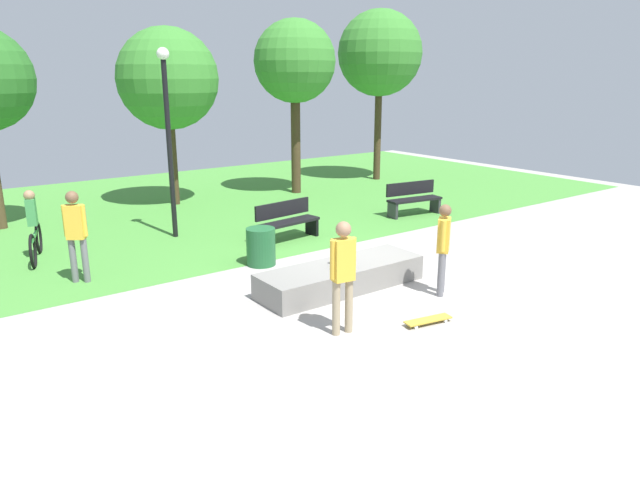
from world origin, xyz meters
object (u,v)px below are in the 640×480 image
object	(u,v)px
tree_leaning_ash	(380,54)
park_bench_far_left	(287,220)
skateboard_by_ledge	(428,320)
cyclist_on_bicycle	(34,230)
skater_watching	(443,243)
tree_young_birch	(168,79)
backpack_on_ledge	(342,256)
tree_broad_elm	(295,63)
pedestrian_with_backpack	(76,228)
lamp_post	(168,126)
concrete_ledge	(341,277)
skater_performing_trick	(343,269)
trash_bin	(261,247)
park_bench_by_oak	(413,198)

from	to	relation	value
tree_leaning_ash	park_bench_far_left	bearing A→B (deg)	-145.31
skateboard_by_ledge	cyclist_on_bicycle	xyz separation A→B (m)	(-4.24, 7.24, 0.57)
skater_watching	tree_young_birch	bearing A→B (deg)	94.68
backpack_on_ledge	tree_broad_elm	distance (m)	9.79
tree_leaning_ash	pedestrian_with_backpack	world-z (taller)	tree_leaning_ash
tree_leaning_ash	cyclist_on_bicycle	distance (m)	13.36
tree_broad_elm	cyclist_on_bicycle	distance (m)	9.63
skateboard_by_ledge	tree_broad_elm	distance (m)	11.66
park_bench_far_left	lamp_post	size ratio (longest dim) A/B	0.38
tree_broad_elm	tree_young_birch	bearing A→B (deg)	170.64
concrete_ledge	pedestrian_with_backpack	world-z (taller)	pedestrian_with_backpack
skater_watching	park_bench_far_left	distance (m)	4.61
tree_broad_elm	pedestrian_with_backpack	size ratio (longest dim) A/B	3.14
skater_watching	cyclist_on_bicycle	bearing A→B (deg)	129.79
tree_young_birch	tree_broad_elm	bearing A→B (deg)	-9.36
backpack_on_ledge	skater_performing_trick	world-z (taller)	skater_performing_trick
tree_young_birch	tree_broad_elm	xyz separation A→B (m)	(3.95, -0.65, 0.49)
backpack_on_ledge	skater_watching	distance (m)	1.81
pedestrian_with_backpack	tree_young_birch	bearing A→B (deg)	52.55
park_bench_far_left	pedestrian_with_backpack	distance (m)	4.74
lamp_post	trash_bin	world-z (taller)	lamp_post
park_bench_by_oak	tree_broad_elm	world-z (taller)	tree_broad_elm
concrete_ledge	backpack_on_ledge	size ratio (longest dim) A/B	9.99
backpack_on_ledge	concrete_ledge	bearing A→B (deg)	146.14
backpack_on_ledge	skater_watching	size ratio (longest dim) A/B	0.20
skater_performing_trick	skateboard_by_ledge	distance (m)	1.70
skateboard_by_ledge	park_bench_far_left	world-z (taller)	park_bench_far_left
skateboard_by_ledge	pedestrian_with_backpack	bearing A→B (deg)	126.40
park_bench_far_left	tree_young_birch	xyz separation A→B (m)	(-0.52, 5.35, 3.18)
skater_watching	lamp_post	world-z (taller)	lamp_post
skater_watching	skateboard_by_ledge	size ratio (longest dim) A/B	1.99
park_bench_by_oak	cyclist_on_bicycle	world-z (taller)	cyclist_on_bicycle
concrete_ledge	tree_broad_elm	xyz separation A→B (m)	(4.40, 8.00, 3.92)
park_bench_by_oak	tree_broad_elm	xyz separation A→B (m)	(-0.83, 4.60, 3.67)
park_bench_far_left	tree_leaning_ash	distance (m)	9.75
tree_young_birch	lamp_post	distance (m)	3.93
backpack_on_ledge	tree_young_birch	distance (m)	9.19
skater_watching	trash_bin	world-z (taller)	skater_watching
park_bench_far_left	lamp_post	distance (m)	3.49
skater_watching	trash_bin	distance (m)	3.80
skateboard_by_ledge	pedestrian_with_backpack	size ratio (longest dim) A/B	0.47
park_bench_by_oak	tree_young_birch	distance (m)	7.78
park_bench_far_left	tree_young_birch	size ratio (longest dim) A/B	0.32
backpack_on_ledge	tree_young_birch	size ratio (longest dim) A/B	0.06
tree_leaning_ash	tree_broad_elm	bearing A→B (deg)	-174.70
park_bench_far_left	pedestrian_with_backpack	size ratio (longest dim) A/B	0.94
backpack_on_ledge	trash_bin	bearing A→B (deg)	94.76
backpack_on_ledge	tree_leaning_ash	distance (m)	12.38
skateboard_by_ledge	park_bench_by_oak	bearing A→B (deg)	46.92
tree_leaning_ash	skater_performing_trick	bearing A→B (deg)	-133.71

